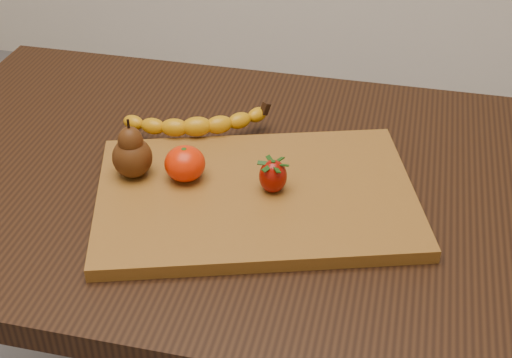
% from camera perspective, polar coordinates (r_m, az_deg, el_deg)
% --- Properties ---
extents(table, '(1.00, 0.70, 0.76)m').
position_cam_1_polar(table, '(1.15, -3.68, -3.49)').
color(table, black).
rests_on(table, ground).
extents(cutting_board, '(0.52, 0.42, 0.02)m').
position_cam_1_polar(cutting_board, '(1.02, 0.00, -1.37)').
color(cutting_board, brown).
rests_on(cutting_board, table).
extents(banana, '(0.21, 0.12, 0.03)m').
position_cam_1_polar(banana, '(1.13, -4.75, 4.20)').
color(banana, '#CE8F09').
rests_on(banana, cutting_board).
extents(pear, '(0.08, 0.08, 0.09)m').
position_cam_1_polar(pear, '(1.04, -9.95, 2.47)').
color(pear, '#4A250B').
rests_on(pear, cutting_board).
extents(mandarin, '(0.07, 0.07, 0.05)m').
position_cam_1_polar(mandarin, '(1.03, -5.71, 1.24)').
color(mandarin, red).
rests_on(mandarin, cutting_board).
extents(strawberry, '(0.04, 0.04, 0.05)m').
position_cam_1_polar(strawberry, '(1.00, 1.37, 0.31)').
color(strawberry, '#890C03').
rests_on(strawberry, cutting_board).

